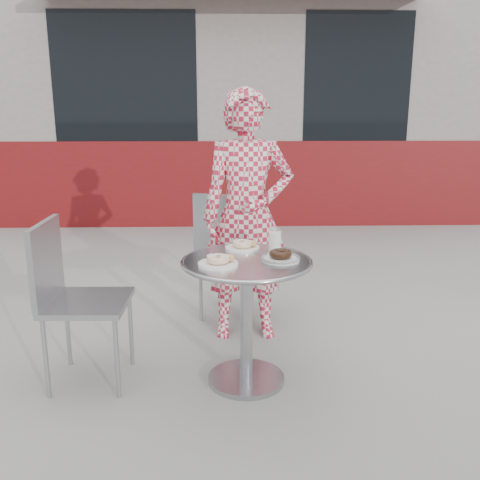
{
  "coord_description": "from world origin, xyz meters",
  "views": [
    {
      "loc": [
        -0.09,
        -2.6,
        1.43
      ],
      "look_at": [
        -0.02,
        0.08,
        0.74
      ],
      "focal_mm": 40.0,
      "sensor_mm": 36.0,
      "label": 1
    }
  ],
  "objects_px": {
    "plate_checker": "(280,257)",
    "milk_cup": "(275,240)",
    "bistro_table": "(247,291)",
    "seated_person": "(247,216)",
    "chair_left": "(88,334)",
    "plate_far": "(243,246)",
    "chair_far": "(234,278)",
    "plate_near": "(219,261)"
  },
  "relations": [
    {
      "from": "plate_near",
      "to": "seated_person",
      "type": "bearing_deg",
      "value": 76.61
    },
    {
      "from": "chair_far",
      "to": "plate_checker",
      "type": "relative_size",
      "value": 4.45
    },
    {
      "from": "bistro_table",
      "to": "plate_far",
      "type": "distance_m",
      "value": 0.27
    },
    {
      "from": "chair_left",
      "to": "milk_cup",
      "type": "xyz_separation_m",
      "value": [
        0.98,
        0.16,
        0.46
      ]
    },
    {
      "from": "bistro_table",
      "to": "chair_left",
      "type": "bearing_deg",
      "value": 177.48
    },
    {
      "from": "plate_far",
      "to": "milk_cup",
      "type": "distance_m",
      "value": 0.17
    },
    {
      "from": "seated_person",
      "to": "plate_checker",
      "type": "bearing_deg",
      "value": -79.29
    },
    {
      "from": "plate_far",
      "to": "plate_checker",
      "type": "relative_size",
      "value": 0.94
    },
    {
      "from": "seated_person",
      "to": "plate_checker",
      "type": "xyz_separation_m",
      "value": [
        0.14,
        -0.62,
        -0.08
      ]
    },
    {
      "from": "bistro_table",
      "to": "chair_left",
      "type": "distance_m",
      "value": 0.86
    },
    {
      "from": "chair_left",
      "to": "bistro_table",
      "type": "bearing_deg",
      "value": -91.15
    },
    {
      "from": "plate_checker",
      "to": "milk_cup",
      "type": "bearing_deg",
      "value": 93.08
    },
    {
      "from": "chair_far",
      "to": "seated_person",
      "type": "xyz_separation_m",
      "value": [
        0.08,
        -0.29,
        0.49
      ]
    },
    {
      "from": "plate_far",
      "to": "bistro_table",
      "type": "bearing_deg",
      "value": -86.67
    },
    {
      "from": "milk_cup",
      "to": "plate_near",
      "type": "bearing_deg",
      "value": -136.6
    },
    {
      "from": "plate_far",
      "to": "plate_checker",
      "type": "height_order",
      "value": "plate_checker"
    },
    {
      "from": "chair_left",
      "to": "milk_cup",
      "type": "relative_size",
      "value": 7.53
    },
    {
      "from": "plate_far",
      "to": "milk_cup",
      "type": "relative_size",
      "value": 1.62
    },
    {
      "from": "bistro_table",
      "to": "plate_near",
      "type": "bearing_deg",
      "value": -148.73
    },
    {
      "from": "chair_left",
      "to": "seated_person",
      "type": "xyz_separation_m",
      "value": [
        0.85,
        0.58,
        0.5
      ]
    },
    {
      "from": "chair_left",
      "to": "plate_near",
      "type": "distance_m",
      "value": 0.82
    },
    {
      "from": "plate_checker",
      "to": "milk_cup",
      "type": "distance_m",
      "value": 0.2
    },
    {
      "from": "seated_person",
      "to": "plate_far",
      "type": "height_order",
      "value": "seated_person"
    },
    {
      "from": "plate_near",
      "to": "plate_checker",
      "type": "height_order",
      "value": "plate_near"
    },
    {
      "from": "bistro_table",
      "to": "seated_person",
      "type": "distance_m",
      "value": 0.67
    },
    {
      "from": "seated_person",
      "to": "chair_far",
      "type": "bearing_deg",
      "value": 102.72
    },
    {
      "from": "seated_person",
      "to": "plate_far",
      "type": "relative_size",
      "value": 8.23
    },
    {
      "from": "chair_left",
      "to": "plate_far",
      "type": "distance_m",
      "value": 0.93
    },
    {
      "from": "plate_near",
      "to": "chair_far",
      "type": "bearing_deg",
      "value": 84.9
    },
    {
      "from": "bistro_table",
      "to": "plate_far",
      "type": "relative_size",
      "value": 3.62
    },
    {
      "from": "seated_person",
      "to": "plate_near",
      "type": "xyz_separation_m",
      "value": [
        -0.17,
        -0.7,
        -0.07
      ]
    },
    {
      "from": "chair_left",
      "to": "plate_checker",
      "type": "relative_size",
      "value": 4.38
    },
    {
      "from": "plate_checker",
      "to": "seated_person",
      "type": "bearing_deg",
      "value": 102.82
    },
    {
      "from": "bistro_table",
      "to": "milk_cup",
      "type": "distance_m",
      "value": 0.33
    },
    {
      "from": "chair_left",
      "to": "plate_far",
      "type": "xyz_separation_m",
      "value": [
        0.81,
        0.17,
        0.42
      ]
    },
    {
      "from": "plate_near",
      "to": "milk_cup",
      "type": "relative_size",
      "value": 1.71
    },
    {
      "from": "plate_far",
      "to": "plate_checker",
      "type": "distance_m",
      "value": 0.27
    },
    {
      "from": "bistro_table",
      "to": "seated_person",
      "type": "xyz_separation_m",
      "value": [
        0.03,
        0.61,
        0.26
      ]
    },
    {
      "from": "chair_far",
      "to": "chair_left",
      "type": "relative_size",
      "value": 1.02
    },
    {
      "from": "plate_far",
      "to": "chair_far",
      "type": "bearing_deg",
      "value": 93.08
    },
    {
      "from": "plate_near",
      "to": "plate_checker",
      "type": "distance_m",
      "value": 0.32
    },
    {
      "from": "chair_left",
      "to": "plate_checker",
      "type": "bearing_deg",
      "value": -90.95
    }
  ]
}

